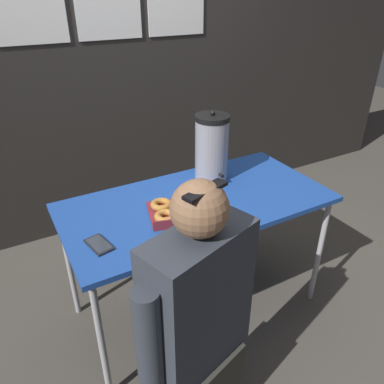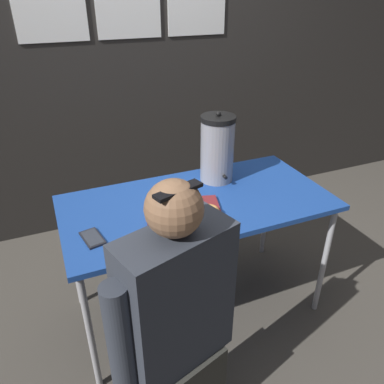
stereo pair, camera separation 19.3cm
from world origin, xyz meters
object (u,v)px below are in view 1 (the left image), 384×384
person_seated (198,332)px  coffee_urn (212,148)px  cell_phone (99,245)px  donut_box (184,210)px

person_seated → coffee_urn: bearing=-141.6°
cell_phone → person_seated: 0.57m
person_seated → cell_phone: bearing=-83.5°
cell_phone → person_seated: size_ratio=0.13×
donut_box → cell_phone: bearing=-158.6°
cell_phone → coffee_urn: bearing=11.2°
donut_box → coffee_urn: size_ratio=1.04×
cell_phone → person_seated: (0.22, -0.50, -0.17)m
donut_box → person_seated: bearing=-97.4°
coffee_urn → cell_phone: size_ratio=2.60×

